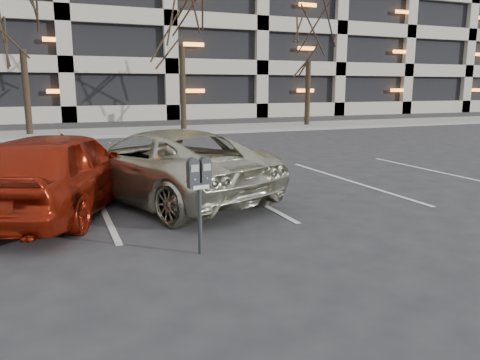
% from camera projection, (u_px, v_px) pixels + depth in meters
% --- Properties ---
extents(ground, '(140.00, 140.00, 0.00)m').
position_uv_depth(ground, '(209.00, 228.00, 7.22)').
color(ground, '#28282B').
rests_on(ground, ground).
extents(sidewalk, '(80.00, 4.00, 0.12)m').
position_uv_depth(sidewalk, '(100.00, 133.00, 21.74)').
color(sidewalk, gray).
rests_on(sidewalk, ground).
extents(stall_lines, '(16.90, 5.20, 0.00)m').
position_uv_depth(stall_lines, '(100.00, 203.00, 8.79)').
color(stall_lines, silver).
rests_on(stall_lines, ground).
extents(parking_garage, '(52.00, 20.00, 19.00)m').
position_uv_depth(parking_garage, '(216.00, 4.00, 40.59)').
color(parking_garage, black).
rests_on(parking_garage, ground).
extents(tree_d, '(3.45, 3.45, 7.83)m').
position_uv_depth(tree_d, '(310.00, 19.00, 24.71)').
color(tree_d, black).
rests_on(tree_d, ground).
extents(parking_meter, '(0.33, 0.17, 1.25)m').
position_uv_depth(parking_meter, '(199.00, 182.00, 5.95)').
color(parking_meter, black).
rests_on(parking_meter, ground).
extents(suv_silver, '(3.94, 5.39, 1.37)m').
position_uv_depth(suv_silver, '(162.00, 164.00, 9.02)').
color(suv_silver, '#B6B49B').
rests_on(suv_silver, ground).
extents(car_red, '(3.36, 4.64, 1.47)m').
position_uv_depth(car_red, '(59.00, 172.00, 7.95)').
color(car_red, maroon).
rests_on(car_red, ground).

